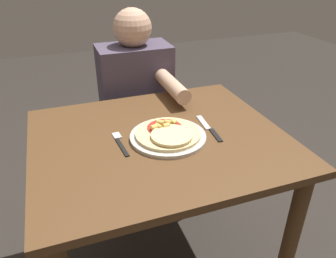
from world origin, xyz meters
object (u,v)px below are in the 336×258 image
at_px(fork, 120,142).
at_px(knife, 209,128).
at_px(person_diner, 137,99).
at_px(pizza, 168,133).
at_px(dining_table, 160,165).
at_px(plate, 168,137).

distance_m(fork, knife, 0.36).
relative_size(fork, person_diner, 0.16).
bearing_deg(pizza, knife, 5.16).
relative_size(dining_table, fork, 5.38).
distance_m(pizza, fork, 0.18).
relative_size(fork, knife, 0.80).
xyz_separation_m(fork, knife, (0.36, -0.02, 0.00)).
distance_m(fork, person_diner, 0.62).
distance_m(plate, fork, 0.18).
distance_m(plate, person_diner, 0.61).
bearing_deg(person_diner, plate, -93.48).
relative_size(plate, fork, 1.63).
bearing_deg(knife, plate, -176.20).
height_order(dining_table, fork, fork).
bearing_deg(dining_table, person_diner, 83.73).
xyz_separation_m(plate, knife, (0.18, 0.01, -0.00)).
xyz_separation_m(pizza, knife, (0.18, 0.02, -0.02)).
bearing_deg(fork, dining_table, -2.53).
bearing_deg(plate, pizza, -93.19).
bearing_deg(pizza, plate, 86.81).
height_order(pizza, person_diner, person_diner).
distance_m(dining_table, pizza, 0.16).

